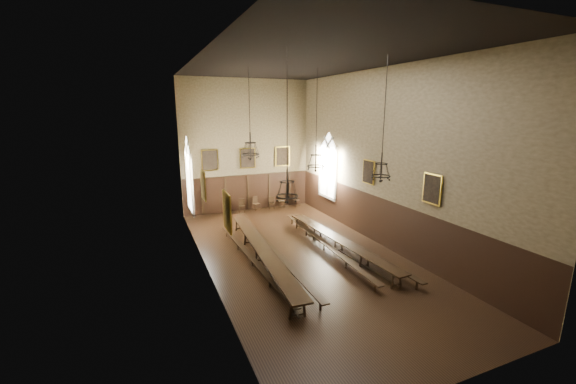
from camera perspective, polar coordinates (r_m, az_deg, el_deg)
floor at (r=17.46m, az=2.25°, el=-10.35°), size 9.00×18.00×0.02m
ceiling at (r=16.15m, az=2.56°, el=20.46°), size 9.00×18.00×0.02m
wall_back at (r=24.59m, az=-6.67°, el=7.34°), size 9.00×0.02×9.00m
wall_front at (r=9.10m, az=27.43°, el=-4.00°), size 9.00×0.02×9.00m
wall_left at (r=14.87m, az=-13.55°, el=3.29°), size 0.02×18.00×9.00m
wall_right at (r=18.57m, az=15.14°, el=5.11°), size 0.02×18.00×9.00m
wainscot_panelling at (r=17.00m, az=2.29°, el=-6.45°), size 9.00×18.00×2.50m
table_left at (r=16.68m, az=-4.34°, el=-9.96°), size 1.46×10.66×0.83m
table_right at (r=17.99m, az=8.14°, el=-8.50°), size 1.18×9.09×0.71m
bench_left_outer at (r=16.39m, az=-5.84°, el=-10.99°), size 0.62×9.31×0.42m
bench_left_inner at (r=17.07m, az=-2.34°, el=-9.79°), size 0.42×10.48×0.47m
bench_right_inner at (r=18.13m, az=5.82°, el=-8.50°), size 0.69×9.79×0.44m
bench_right_outer at (r=18.38m, az=9.84°, el=-8.31°), size 0.79×9.95×0.45m
chair_2 at (r=24.57m, az=-9.65°, el=-2.75°), size 0.52×0.52×0.99m
chair_3 at (r=24.76m, az=-7.48°, el=-2.59°), size 0.51×0.51×0.92m
chair_4 at (r=25.11m, az=-5.14°, el=-2.27°), size 0.54×0.54×0.98m
chair_5 at (r=25.40m, az=-2.65°, el=-2.13°), size 0.47×0.47×0.87m
chair_6 at (r=25.75m, az=-1.03°, el=-1.84°), size 0.48×0.48×0.97m
chair_7 at (r=26.09m, az=1.36°, el=-1.66°), size 0.52×0.52×0.94m
chandelier_back_left at (r=17.93m, az=-6.10°, el=6.97°), size 0.89×0.89×4.39m
chandelier_back_right at (r=18.75m, az=4.51°, el=5.15°), size 0.92×0.92×5.13m
chandelier_front_left at (r=12.74m, az=-0.13°, el=0.92°), size 0.82×0.82×5.26m
chandelier_front_right at (r=14.85m, az=14.83°, el=3.84°), size 0.79×0.79×4.83m
portrait_back_0 at (r=23.96m, az=-12.53°, el=5.04°), size 1.10×0.12×1.40m
portrait_back_1 at (r=24.56m, az=-6.54°, el=5.46°), size 1.10×0.12×1.40m
portrait_back_2 at (r=25.41m, az=-0.88°, el=5.80°), size 1.10×0.12×1.40m
portrait_left_0 at (r=16.01m, az=-13.55°, el=1.06°), size 0.12×1.00×1.30m
portrait_left_1 at (r=11.71m, az=-9.83°, el=-3.17°), size 0.12×1.00×1.30m
portrait_right_0 at (r=19.40m, az=12.89°, el=3.17°), size 0.12×1.00×1.30m
portrait_right_1 at (r=16.04m, az=22.25°, el=0.46°), size 0.12×1.00×1.30m
window_right at (r=23.22m, az=6.48°, el=4.27°), size 0.20×2.20×4.60m
window_left at (r=20.43m, az=-15.77°, el=2.65°), size 0.20×2.20×4.60m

